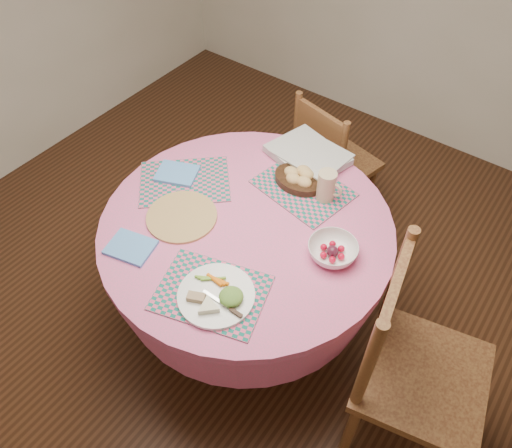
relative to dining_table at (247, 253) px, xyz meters
The scene contains 15 objects.
ground 0.56m from the dining_table, ahead, with size 4.00×4.00×0.00m, color #331C0F.
dining_table is the anchor object (origin of this frame).
chair_right 0.82m from the dining_table, ahead, with size 0.55×0.57×1.04m.
chair_back 0.88m from the dining_table, 94.70° to the left, with size 0.48×0.47×0.87m.
placemat_front 0.42m from the dining_table, 73.27° to the right, with size 0.40×0.30×0.01m, color #12665A.
placemat_left 0.43m from the dining_table, behind, with size 0.40×0.30×0.01m, color #12665A.
placemat_back 0.38m from the dining_table, 76.46° to the left, with size 0.40×0.30×0.01m, color #12665A.
wicker_trivet 0.34m from the dining_table, 150.72° to the right, with size 0.30×0.30×0.01m, color #AA764A.
napkin_near 0.52m from the dining_table, 127.26° to the right, with size 0.18×0.14×0.01m, color #5592DB.
napkin_far 0.48m from the dining_table, behind, with size 0.18×0.14×0.01m, color #5592DB.
dinner_plate 0.44m from the dining_table, 69.02° to the right, with size 0.29×0.29×0.05m.
bread_bowl 0.41m from the dining_table, 82.72° to the left, with size 0.23×0.23×0.08m.
latte_mug 0.46m from the dining_table, 59.82° to the left, with size 0.12×0.08×0.14m.
fruit_bowl 0.44m from the dining_table, ahead, with size 0.26×0.26×0.06m.
newspaper_stack 0.55m from the dining_table, 91.74° to the left, with size 0.40×0.35×0.04m.
Camera 1 is at (0.86, -1.10, 2.30)m, focal length 35.00 mm.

